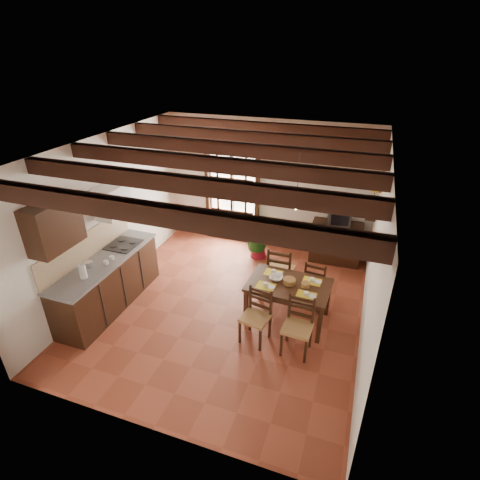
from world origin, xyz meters
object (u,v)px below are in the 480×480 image
at_px(chair_near_left, 255,326).
at_px(chair_near_right, 297,336).
at_px(chair_far_left, 280,279).
at_px(sideboard, 336,243).
at_px(kitchen_counter, 108,282).
at_px(pendant_lamp, 296,202).
at_px(chair_far_right, 315,288).
at_px(potted_plant, 259,233).
at_px(crt_tv, 339,215).
at_px(dining_table, 289,288).

relative_size(chair_near_left, chair_near_right, 0.97).
distance_m(chair_far_left, sideboard, 1.72).
distance_m(kitchen_counter, chair_near_left, 2.67).
distance_m(chair_near_right, pendant_lamp, 1.98).
bearing_deg(chair_far_right, potted_plant, -33.00).
distance_m(chair_far_right, crt_tv, 1.73).
bearing_deg(pendant_lamp, dining_table, -90.00).
distance_m(chair_far_left, chair_far_right, 0.65).
relative_size(kitchen_counter, chair_far_right, 2.68).
height_order(kitchen_counter, chair_far_right, kitchen_counter).
bearing_deg(chair_far_right, dining_table, 68.54).
bearing_deg(chair_near_left, chair_near_right, 8.03).
height_order(dining_table, sideboard, sideboard).
distance_m(kitchen_counter, chair_far_left, 3.02).
relative_size(chair_far_left, chair_far_right, 1.17).
bearing_deg(sideboard, pendant_lamp, -104.83).
distance_m(sideboard, pendant_lamp, 2.71).
height_order(chair_near_left, potted_plant, potted_plant).
xyz_separation_m(dining_table, chair_near_right, (0.30, -0.68, -0.33)).
distance_m(dining_table, chair_far_right, 0.82).
bearing_deg(chair_near_right, chair_near_left, -179.63).
relative_size(kitchen_counter, sideboard, 2.21).
relative_size(sideboard, pendant_lamp, 1.20).
relative_size(chair_near_left, pendant_lamp, 1.04).
bearing_deg(pendant_lamp, chair_near_left, -115.18).
bearing_deg(sideboard, chair_far_right, -96.96).
distance_m(chair_near_right, sideboard, 2.88).
xyz_separation_m(sideboard, crt_tv, (0.00, -0.01, 0.62)).
xyz_separation_m(chair_near_right, pendant_lamp, (-0.30, 0.78, 1.79)).
distance_m(chair_near_left, pendant_lamp, 1.98).
distance_m(sideboard, potted_plant, 1.61).
relative_size(chair_near_right, pendant_lamp, 1.07).
bearing_deg(crt_tv, potted_plant, -177.15).
height_order(chair_near_right, potted_plant, potted_plant).
bearing_deg(pendant_lamp, sideboard, 76.15).
xyz_separation_m(kitchen_counter, crt_tv, (3.53, 2.82, 0.58)).
height_order(chair_far_right, potted_plant, potted_plant).
bearing_deg(kitchen_counter, dining_table, 11.92).
relative_size(chair_near_right, chair_far_right, 1.08).
bearing_deg(chair_near_left, crt_tv, 83.50).
xyz_separation_m(crt_tv, pendant_lamp, (-0.52, -2.08, 1.02)).
distance_m(kitchen_counter, chair_far_right, 3.61).
bearing_deg(chair_far_right, kitchen_counter, 27.98).
distance_m(chair_near_right, chair_far_right, 1.33).
bearing_deg(dining_table, kitchen_counter, -165.54).
relative_size(dining_table, pendant_lamp, 1.58).
xyz_separation_m(chair_near_left, chair_far_left, (0.06, 1.33, 0.03)).
height_order(chair_far_left, potted_plant, potted_plant).
bearing_deg(chair_far_right, chair_far_left, 4.69).
height_order(kitchen_counter, chair_far_left, kitchen_counter).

